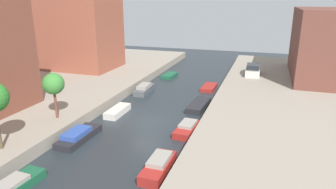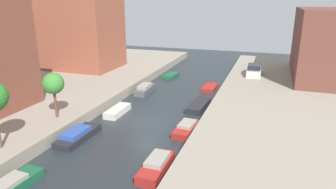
{
  "view_description": "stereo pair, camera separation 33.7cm",
  "coord_description": "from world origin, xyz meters",
  "px_view_note": "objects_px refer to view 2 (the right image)",
  "views": [
    {
      "loc": [
        9.84,
        -23.73,
        10.82
      ],
      "look_at": [
        0.75,
        3.89,
        1.57
      ],
      "focal_mm": 32.48,
      "sensor_mm": 36.0,
      "label": 1
    },
    {
      "loc": [
        10.16,
        -23.62,
        10.82
      ],
      "look_at": [
        0.75,
        3.89,
        1.57
      ],
      "focal_mm": 32.48,
      "sensor_mm": 36.0,
      "label": 2
    }
  ],
  "objects_px": {
    "street_tree_2": "(53,84)",
    "moored_boat_left_1": "(11,186)",
    "moored_boat_right_2": "(186,128)",
    "moored_boat_right_3": "(199,105)",
    "parked_car": "(254,71)",
    "moored_boat_left_3": "(118,111)",
    "moored_boat_left_2": "(78,135)",
    "moored_boat_right_1": "(156,166)",
    "moored_boat_left_4": "(145,89)",
    "moored_boat_left_5": "(171,75)",
    "moored_boat_right_4": "(210,87)"
  },
  "relations": [
    {
      "from": "street_tree_2",
      "to": "moored_boat_left_1",
      "type": "bearing_deg",
      "value": -68.77
    },
    {
      "from": "moored_boat_right_2",
      "to": "moored_boat_right_3",
      "type": "bearing_deg",
      "value": 93.45
    },
    {
      "from": "parked_car",
      "to": "moored_boat_left_3",
      "type": "distance_m",
      "value": 20.15
    },
    {
      "from": "moored_boat_left_2",
      "to": "moored_boat_right_1",
      "type": "relative_size",
      "value": 1.16
    },
    {
      "from": "moored_boat_left_4",
      "to": "moored_boat_right_1",
      "type": "height_order",
      "value": "moored_boat_left_4"
    },
    {
      "from": "moored_boat_right_1",
      "to": "moored_boat_right_3",
      "type": "distance_m",
      "value": 12.62
    },
    {
      "from": "moored_boat_left_2",
      "to": "moored_boat_right_1",
      "type": "height_order",
      "value": "moored_boat_right_1"
    },
    {
      "from": "moored_boat_left_4",
      "to": "street_tree_2",
      "type": "bearing_deg",
      "value": -104.13
    },
    {
      "from": "moored_boat_left_5",
      "to": "moored_boat_right_3",
      "type": "height_order",
      "value": "moored_boat_right_3"
    },
    {
      "from": "moored_boat_right_3",
      "to": "street_tree_2",
      "type": "bearing_deg",
      "value": -140.0
    },
    {
      "from": "moored_boat_left_5",
      "to": "moored_boat_left_4",
      "type": "bearing_deg",
      "value": -94.09
    },
    {
      "from": "moored_boat_left_1",
      "to": "moored_boat_right_2",
      "type": "height_order",
      "value": "moored_boat_right_2"
    },
    {
      "from": "street_tree_2",
      "to": "moored_boat_right_3",
      "type": "height_order",
      "value": "street_tree_2"
    },
    {
      "from": "moored_boat_right_1",
      "to": "moored_boat_right_4",
      "type": "distance_m",
      "value": 19.77
    },
    {
      "from": "street_tree_2",
      "to": "moored_boat_left_1",
      "type": "xyz_separation_m",
      "value": [
        3.3,
        -8.5,
        -3.65
      ]
    },
    {
      "from": "moored_boat_left_5",
      "to": "moored_boat_right_2",
      "type": "height_order",
      "value": "moored_boat_right_2"
    },
    {
      "from": "moored_boat_left_1",
      "to": "moored_boat_left_4",
      "type": "height_order",
      "value": "moored_boat_left_4"
    },
    {
      "from": "moored_boat_right_1",
      "to": "moored_boat_right_2",
      "type": "height_order",
      "value": "moored_boat_right_1"
    },
    {
      "from": "moored_boat_left_2",
      "to": "moored_boat_left_3",
      "type": "height_order",
      "value": "moored_boat_left_2"
    },
    {
      "from": "street_tree_2",
      "to": "moored_boat_right_2",
      "type": "distance_m",
      "value": 11.77
    },
    {
      "from": "moored_boat_left_5",
      "to": "moored_boat_right_2",
      "type": "bearing_deg",
      "value": -67.61
    },
    {
      "from": "moored_boat_left_4",
      "to": "moored_boat_left_3",
      "type": "bearing_deg",
      "value": -87.84
    },
    {
      "from": "moored_boat_left_2",
      "to": "moored_boat_right_3",
      "type": "height_order",
      "value": "moored_boat_left_2"
    },
    {
      "from": "moored_boat_right_1",
      "to": "moored_boat_left_5",
      "type": "bearing_deg",
      "value": 106.28
    },
    {
      "from": "moored_boat_left_4",
      "to": "moored_boat_right_4",
      "type": "xyz_separation_m",
      "value": [
        7.14,
        3.78,
        -0.2
      ]
    },
    {
      "from": "moored_boat_right_2",
      "to": "moored_boat_right_3",
      "type": "distance_m",
      "value": 6.1
    },
    {
      "from": "moored_boat_left_1",
      "to": "moored_boat_left_3",
      "type": "xyz_separation_m",
      "value": [
        0.04,
        13.15,
        -0.03
      ]
    },
    {
      "from": "moored_boat_left_1",
      "to": "moored_boat_right_1",
      "type": "relative_size",
      "value": 1.04
    },
    {
      "from": "street_tree_2",
      "to": "moored_boat_left_2",
      "type": "distance_m",
      "value": 4.93
    },
    {
      "from": "moored_boat_left_3",
      "to": "moored_boat_left_4",
      "type": "distance_m",
      "value": 7.52
    },
    {
      "from": "street_tree_2",
      "to": "moored_boat_left_1",
      "type": "distance_m",
      "value": 9.83
    },
    {
      "from": "street_tree_2",
      "to": "moored_boat_right_4",
      "type": "xyz_separation_m",
      "value": [
        10.2,
        15.94,
        -3.77
      ]
    },
    {
      "from": "moored_boat_left_5",
      "to": "moored_boat_right_2",
      "type": "xyz_separation_m",
      "value": [
        7.22,
        -17.51,
        0.12
      ]
    },
    {
      "from": "street_tree_2",
      "to": "moored_boat_left_5",
      "type": "relative_size",
      "value": 1.19
    },
    {
      "from": "street_tree_2",
      "to": "moored_boat_right_3",
      "type": "relative_size",
      "value": 0.89
    },
    {
      "from": "moored_boat_left_4",
      "to": "moored_boat_right_1",
      "type": "relative_size",
      "value": 1.12
    },
    {
      "from": "moored_boat_left_2",
      "to": "moored_boat_left_3",
      "type": "relative_size",
      "value": 1.28
    },
    {
      "from": "street_tree_2",
      "to": "moored_boat_right_3",
      "type": "bearing_deg",
      "value": 40.0
    },
    {
      "from": "moored_boat_left_3",
      "to": "moored_boat_right_2",
      "type": "distance_m",
      "value": 7.75
    },
    {
      "from": "parked_car",
      "to": "moored_boat_right_2",
      "type": "xyz_separation_m",
      "value": [
        -4.2,
        -18.28,
        -1.28
      ]
    },
    {
      "from": "moored_boat_left_5",
      "to": "street_tree_2",
      "type": "bearing_deg",
      "value": -100.19
    },
    {
      "from": "street_tree_2",
      "to": "moored_boat_right_2",
      "type": "height_order",
      "value": "street_tree_2"
    },
    {
      "from": "street_tree_2",
      "to": "moored_boat_left_3",
      "type": "relative_size",
      "value": 1.13
    },
    {
      "from": "moored_boat_right_2",
      "to": "moored_boat_right_4",
      "type": "distance_m",
      "value": 13.25
    },
    {
      "from": "moored_boat_left_1",
      "to": "parked_car",
      "type": "bearing_deg",
      "value": 68.27
    },
    {
      "from": "street_tree_2",
      "to": "moored_boat_left_4",
      "type": "xyz_separation_m",
      "value": [
        3.06,
        12.16,
        -3.57
      ]
    },
    {
      "from": "street_tree_2",
      "to": "moored_boat_left_2",
      "type": "xyz_separation_m",
      "value": [
        3.02,
        -1.45,
        -3.61
      ]
    },
    {
      "from": "moored_boat_left_1",
      "to": "moored_boat_right_3",
      "type": "distance_m",
      "value": 18.73
    },
    {
      "from": "parked_car",
      "to": "moored_boat_right_4",
      "type": "xyz_separation_m",
      "value": [
        -4.86,
        -5.05,
        -1.41
      ]
    },
    {
      "from": "parked_car",
      "to": "moored_boat_left_5",
      "type": "distance_m",
      "value": 11.53
    }
  ]
}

